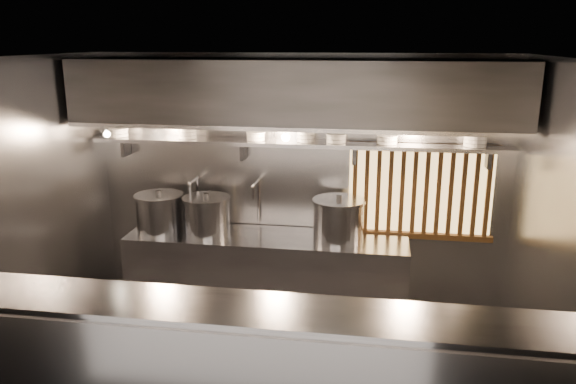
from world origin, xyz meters
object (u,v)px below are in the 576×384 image
(stock_pot_right, at_px, (338,220))
(stock_pot_mid, at_px, (160,213))
(heat_lamp, at_px, (105,128))
(stock_pot_left, at_px, (207,215))
(pendant_bulb, at_px, (286,137))

(stock_pot_right, bearing_deg, stock_pot_mid, -179.33)
(heat_lamp, xyz_separation_m, stock_pot_mid, (0.42, 0.26, -0.96))
(heat_lamp, distance_m, stock_pot_right, 2.56)
(stock_pot_mid, distance_m, stock_pot_right, 1.95)
(stock_pot_left, height_order, stock_pot_mid, stock_pot_mid)
(stock_pot_mid, xyz_separation_m, stock_pot_right, (1.95, 0.02, 0.01))
(stock_pot_mid, bearing_deg, pendant_bulb, 3.65)
(heat_lamp, bearing_deg, stock_pot_mid, 32.08)
(heat_lamp, xyz_separation_m, stock_pot_left, (0.95, 0.26, -0.96))
(stock_pot_left, xyz_separation_m, stock_pot_mid, (-0.53, -0.00, 0.00))
(pendant_bulb, bearing_deg, stock_pot_right, -6.61)
(pendant_bulb, distance_m, stock_pot_right, 1.01)
(heat_lamp, bearing_deg, stock_pot_left, 15.49)
(pendant_bulb, xyz_separation_m, stock_pot_left, (-0.85, -0.09, -0.85))
(heat_lamp, distance_m, stock_pot_mid, 1.08)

